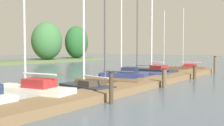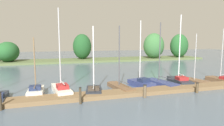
{
  "view_description": "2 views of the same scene",
  "coord_description": "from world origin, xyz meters",
  "px_view_note": "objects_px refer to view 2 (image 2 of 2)",
  "views": [
    {
      "loc": [
        -11.41,
        1.38,
        2.22
      ],
      "look_at": [
        0.49,
        9.7,
        1.44
      ],
      "focal_mm": 43.11,
      "sensor_mm": 36.0,
      "label": 1
    },
    {
      "loc": [
        -4.19,
        -6.26,
        4.78
      ],
      "look_at": [
        0.64,
        10.36,
        2.69
      ],
      "focal_mm": 29.95,
      "sensor_mm": 36.0,
      "label": 2
    }
  ],
  "objects_px": {
    "sailboat_5": "(94,89)",
    "sailboat_6": "(120,86)",
    "sailboat_4": "(61,89)",
    "sailboat_10": "(195,81)",
    "mooring_piling_4": "(197,88)",
    "mooring_piling_3": "(145,91)",
    "sailboat_7": "(141,83)",
    "sailboat_11": "(222,80)",
    "sailboat_9": "(179,80)",
    "mooring_piling_1": "(0,101)",
    "sailboat_8": "(160,82)",
    "sailboat_3": "(36,91)",
    "mooring_piling_2": "(80,96)"
  },
  "relations": [
    {
      "from": "sailboat_5",
      "to": "sailboat_6",
      "type": "distance_m",
      "value": 2.79
    },
    {
      "from": "sailboat_4",
      "to": "sailboat_10",
      "type": "xyz_separation_m",
      "value": [
        14.71,
        0.2,
        -0.19
      ]
    },
    {
      "from": "sailboat_10",
      "to": "mooring_piling_4",
      "type": "height_order",
      "value": "sailboat_10"
    },
    {
      "from": "mooring_piling_4",
      "to": "mooring_piling_3",
      "type": "bearing_deg",
      "value": 179.53
    },
    {
      "from": "sailboat_7",
      "to": "sailboat_11",
      "type": "height_order",
      "value": "sailboat_7"
    },
    {
      "from": "sailboat_10",
      "to": "sailboat_11",
      "type": "xyz_separation_m",
      "value": [
        3.12,
        -0.68,
        0.08
      ]
    },
    {
      "from": "sailboat_11",
      "to": "sailboat_10",
      "type": "bearing_deg",
      "value": 70.21
    },
    {
      "from": "sailboat_9",
      "to": "sailboat_10",
      "type": "xyz_separation_m",
      "value": [
        1.98,
        -0.14,
        -0.18
      ]
    },
    {
      "from": "sailboat_11",
      "to": "mooring_piling_1",
      "type": "relative_size",
      "value": 4.72
    },
    {
      "from": "sailboat_11",
      "to": "sailboat_4",
      "type": "bearing_deg",
      "value": 81.02
    },
    {
      "from": "sailboat_7",
      "to": "mooring_piling_1",
      "type": "distance_m",
      "value": 12.58
    },
    {
      "from": "mooring_piling_1",
      "to": "mooring_piling_3",
      "type": "height_order",
      "value": "mooring_piling_1"
    },
    {
      "from": "sailboat_8",
      "to": "sailboat_4",
      "type": "bearing_deg",
      "value": 78.51
    },
    {
      "from": "sailboat_9",
      "to": "sailboat_11",
      "type": "height_order",
      "value": "sailboat_9"
    },
    {
      "from": "sailboat_5",
      "to": "sailboat_11",
      "type": "xyz_separation_m",
      "value": [
        14.98,
        0.3,
        -0.03
      ]
    },
    {
      "from": "sailboat_7",
      "to": "mooring_piling_1",
      "type": "bearing_deg",
      "value": 92.1
    },
    {
      "from": "sailboat_11",
      "to": "sailboat_8",
      "type": "bearing_deg",
      "value": 76.42
    },
    {
      "from": "sailboat_6",
      "to": "mooring_piling_3",
      "type": "height_order",
      "value": "sailboat_6"
    },
    {
      "from": "sailboat_7",
      "to": "mooring_piling_1",
      "type": "xyz_separation_m",
      "value": [
        -12.09,
        -3.47,
        0.24
      ]
    },
    {
      "from": "sailboat_3",
      "to": "sailboat_11",
      "type": "bearing_deg",
      "value": -92.54
    },
    {
      "from": "sailboat_6",
      "to": "mooring_piling_4",
      "type": "bearing_deg",
      "value": -125.91
    },
    {
      "from": "sailboat_4",
      "to": "mooring_piling_1",
      "type": "distance_m",
      "value": 5.21
    },
    {
      "from": "sailboat_10",
      "to": "sailboat_11",
      "type": "bearing_deg",
      "value": -116.49
    },
    {
      "from": "sailboat_4",
      "to": "sailboat_8",
      "type": "relative_size",
      "value": 1.14
    },
    {
      "from": "mooring_piling_2",
      "to": "mooring_piling_4",
      "type": "xyz_separation_m",
      "value": [
        10.64,
        0.07,
        -0.18
      ]
    },
    {
      "from": "sailboat_6",
      "to": "sailboat_8",
      "type": "height_order",
      "value": "sailboat_8"
    },
    {
      "from": "mooring_piling_2",
      "to": "sailboat_6",
      "type": "bearing_deg",
      "value": 38.02
    },
    {
      "from": "sailboat_4",
      "to": "mooring_piling_1",
      "type": "xyz_separation_m",
      "value": [
        -4.1,
        -3.22,
        0.23
      ]
    },
    {
      "from": "mooring_piling_2",
      "to": "mooring_piling_4",
      "type": "relative_size",
      "value": 1.37
    },
    {
      "from": "sailboat_6",
      "to": "mooring_piling_2",
      "type": "distance_m",
      "value": 5.39
    },
    {
      "from": "sailboat_11",
      "to": "mooring_piling_1",
      "type": "bearing_deg",
      "value": 89.69
    },
    {
      "from": "sailboat_6",
      "to": "mooring_piling_1",
      "type": "relative_size",
      "value": 4.78
    },
    {
      "from": "mooring_piling_4",
      "to": "sailboat_11",
      "type": "bearing_deg",
      "value": 26.16
    },
    {
      "from": "sailboat_5",
      "to": "sailboat_7",
      "type": "relative_size",
      "value": 0.89
    },
    {
      "from": "sailboat_8",
      "to": "mooring_piling_2",
      "type": "relative_size",
      "value": 5.14
    },
    {
      "from": "sailboat_9",
      "to": "sailboat_8",
      "type": "bearing_deg",
      "value": 99.86
    },
    {
      "from": "sailboat_8",
      "to": "mooring_piling_3",
      "type": "height_order",
      "value": "sailboat_8"
    },
    {
      "from": "mooring_piling_1",
      "to": "mooring_piling_3",
      "type": "xyz_separation_m",
      "value": [
        10.83,
        -0.1,
        -0.1
      ]
    },
    {
      "from": "sailboat_7",
      "to": "mooring_piling_2",
      "type": "bearing_deg",
      "value": 105.04
    },
    {
      "from": "sailboat_10",
      "to": "sailboat_7",
      "type": "bearing_deg",
      "value": 75.43
    },
    {
      "from": "sailboat_8",
      "to": "mooring_piling_4",
      "type": "distance_m",
      "value": 4.07
    },
    {
      "from": "mooring_piling_3",
      "to": "mooring_piling_1",
      "type": "bearing_deg",
      "value": 179.45
    },
    {
      "from": "sailboat_7",
      "to": "mooring_piling_2",
      "type": "distance_m",
      "value": 7.62
    },
    {
      "from": "sailboat_4",
      "to": "mooring_piling_4",
      "type": "distance_m",
      "value": 12.43
    },
    {
      "from": "sailboat_5",
      "to": "mooring_piling_4",
      "type": "relative_size",
      "value": 6.4
    },
    {
      "from": "sailboat_7",
      "to": "mooring_piling_3",
      "type": "relative_size",
      "value": 6.17
    },
    {
      "from": "sailboat_9",
      "to": "sailboat_10",
      "type": "relative_size",
      "value": 1.36
    },
    {
      "from": "sailboat_3",
      "to": "sailboat_7",
      "type": "height_order",
      "value": "sailboat_7"
    },
    {
      "from": "sailboat_10",
      "to": "mooring_piling_1",
      "type": "distance_m",
      "value": 19.12
    },
    {
      "from": "sailboat_3",
      "to": "sailboat_6",
      "type": "bearing_deg",
      "value": -92.49
    }
  ]
}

